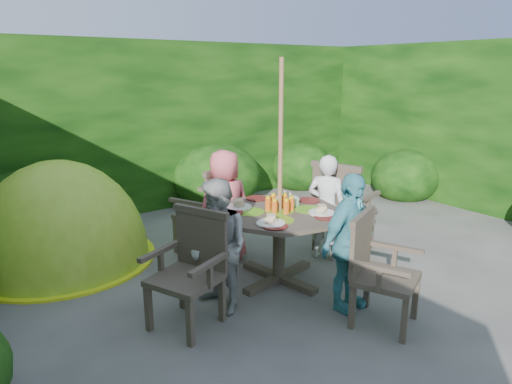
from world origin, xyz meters
TOP-DOWN VIEW (x-y plane):
  - ground at (0.00, 0.00)m, footprint 60.00×60.00m
  - hedge_enclosure at (0.00, 1.33)m, footprint 9.00×9.00m
  - patio_table at (-0.34, 0.54)m, footprint 1.50×1.50m
  - parasol_pole at (-0.35, 0.54)m, footprint 0.05×0.05m
  - garden_chair_right at (0.72, 0.73)m, footprint 0.71×0.76m
  - garden_chair_left at (-1.43, 0.35)m, footprint 0.68×0.71m
  - garden_chair_back at (-0.53, 1.62)m, footprint 0.76×0.72m
  - garden_chair_front at (-0.16, -0.55)m, footprint 0.70×0.66m
  - child_right at (0.44, 0.69)m, footprint 0.46×0.52m
  - child_left at (-1.13, 0.39)m, footprint 0.53×0.64m
  - child_back at (-0.50, 1.33)m, footprint 0.66×0.48m
  - child_front at (-0.20, -0.25)m, footprint 0.78×0.44m
  - dome_tent at (-2.02, 2.33)m, footprint 2.01×2.01m

SIDE VIEW (x-z plane):
  - ground at x=0.00m, z-range 0.00..0.00m
  - dome_tent at x=-2.02m, z-range -1.15..1.15m
  - garden_chair_front at x=-0.16m, z-range 0.03..0.94m
  - garden_chair_left at x=-1.43m, z-range 0.03..0.97m
  - garden_chair_back at x=-0.53m, z-range 0.03..1.03m
  - garden_chair_right at x=0.72m, z-range 0.04..1.08m
  - child_left at x=-1.13m, z-range 0.00..1.20m
  - child_right at x=0.44m, z-range 0.00..1.20m
  - child_front at x=-0.20m, z-range 0.00..1.25m
  - child_back at x=-0.50m, z-range 0.00..1.26m
  - patio_table at x=-0.34m, z-range 0.18..1.08m
  - parasol_pole at x=-0.35m, z-range 0.00..2.20m
  - hedge_enclosure at x=0.00m, z-range 0.00..2.50m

